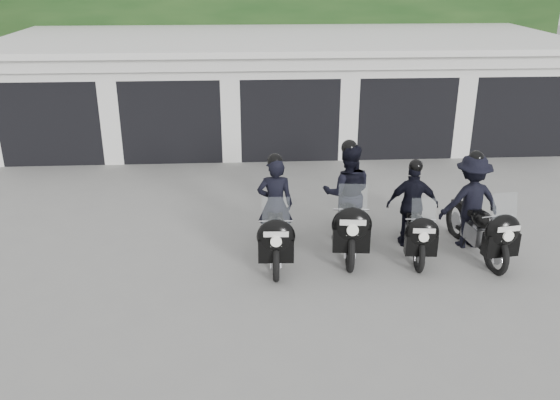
{
  "coord_description": "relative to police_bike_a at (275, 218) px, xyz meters",
  "views": [
    {
      "loc": [
        -1.17,
        -9.68,
        5.01
      ],
      "look_at": [
        -0.59,
        0.08,
        1.05
      ],
      "focal_mm": 38.0,
      "sensor_mm": 36.0,
      "label": 1
    }
  ],
  "objects": [
    {
      "name": "ground",
      "position": [
        0.68,
        0.08,
        -0.77
      ],
      "size": [
        80.0,
        80.0,
        0.0
      ],
      "primitive_type": "plane",
      "color": "gray",
      "rests_on": "ground"
    },
    {
      "name": "police_bike_d",
      "position": [
        3.65,
        0.1,
        0.05
      ],
      "size": [
        1.22,
        2.2,
        1.92
      ],
      "rotation": [
        0.0,
        0.0,
        0.14
      ],
      "color": "black",
      "rests_on": "ground"
    },
    {
      "name": "background_vegetation",
      "position": [
        1.05,
        13.0,
        2.01
      ],
      "size": [
        20.0,
        3.9,
        5.8
      ],
      "color": "#153413",
      "rests_on": "ground"
    },
    {
      "name": "police_bike_b",
      "position": [
        1.36,
        0.42,
        0.1
      ],
      "size": [
        1.0,
        2.37,
        2.06
      ],
      "rotation": [
        0.0,
        0.0,
        -0.1
      ],
      "color": "black",
      "rests_on": "ground"
    },
    {
      "name": "garage_block",
      "position": [
        0.68,
        8.14,
        0.66
      ],
      "size": [
        16.4,
        6.8,
        2.96
      ],
      "color": "silver",
      "rests_on": "ground"
    },
    {
      "name": "police_bike_a",
      "position": [
        0.0,
        0.0,
        0.0
      ],
      "size": [
        0.71,
        2.22,
        1.93
      ],
      "rotation": [
        0.0,
        0.0,
        -0.04
      ],
      "color": "black",
      "rests_on": "ground"
    },
    {
      "name": "police_bike_c",
      "position": [
        2.54,
        0.18,
        -0.02
      ],
      "size": [
        1.0,
        2.01,
        1.75
      ],
      "rotation": [
        0.0,
        0.0,
        -0.1
      ],
      "color": "black",
      "rests_on": "ground"
    }
  ]
}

